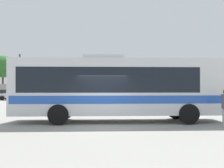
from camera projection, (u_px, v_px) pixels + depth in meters
The scene contains 10 objects.
ground_plane at pixel (101, 109), 23.33m from camera, with size 300.00×300.00×0.00m, color gray.
perimeter_wall at pixel (100, 91), 43.09m from camera, with size 80.00×0.30×2.28m, color #9E998C.
coach_bus_silver_blue at pixel (116, 86), 15.08m from camera, with size 11.33×2.77×3.62m.
parked_car_second_white at pixel (40, 94), 38.81m from camera, with size 4.24×2.01×1.55m.
parked_car_third_dark_blue at pixel (79, 94), 39.69m from camera, with size 4.40×2.15×1.51m.
utility_pole_near at pixel (20, 75), 45.27m from camera, with size 1.80×0.24×7.21m.
roadside_tree_left at pixel (3, 67), 46.27m from camera, with size 4.32×4.32×7.08m.
roadside_tree_midleft at pixel (42, 73), 46.55m from camera, with size 4.33×4.33×5.97m.
roadside_tree_midright at pixel (109, 72), 47.85m from camera, with size 3.40×3.40×5.86m.
roadside_tree_right at pixel (190, 69), 45.87m from camera, with size 4.19×4.19×6.54m.
Camera 1 is at (-0.20, -13.36, 1.94)m, focal length 44.20 mm.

